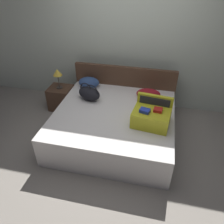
{
  "coord_description": "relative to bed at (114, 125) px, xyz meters",
  "views": [
    {
      "loc": [
        0.62,
        -2.46,
        2.55
      ],
      "look_at": [
        0.0,
        0.26,
        0.61
      ],
      "focal_mm": 35.87,
      "sensor_mm": 36.0,
      "label": 1
    }
  ],
  "objects": [
    {
      "name": "pillow_near_headboard",
      "position": [
        -0.65,
        0.74,
        0.35
      ],
      "size": [
        0.4,
        0.29,
        0.19
      ],
      "primitive_type": "ellipsoid",
      "rotation": [
        0.0,
        0.0,
        0.01
      ],
      "color": "navy",
      "rests_on": "bed"
    },
    {
      "name": "back_wall",
      "position": [
        0.0,
        1.25,
        1.05
      ],
      "size": [
        8.0,
        0.1,
        2.6
      ],
      "primitive_type": "cube",
      "color": "#B7C1B2",
      "rests_on": "ground"
    },
    {
      "name": "bed",
      "position": [
        0.0,
        0.0,
        0.0
      ],
      "size": [
        1.89,
        1.81,
        0.51
      ],
      "primitive_type": "cube",
      "color": "silver",
      "rests_on": "ground"
    },
    {
      "name": "duffel_bag",
      "position": [
        -0.5,
        0.3,
        0.37
      ],
      "size": [
        0.47,
        0.37,
        0.3
      ],
      "rotation": [
        0.0,
        0.0,
        -0.34
      ],
      "color": "black",
      "rests_on": "bed"
    },
    {
      "name": "hard_case_large",
      "position": [
        0.6,
        -0.16,
        0.39
      ],
      "size": [
        0.58,
        0.49,
        0.38
      ],
      "rotation": [
        0.0,
        0.0,
        -0.12
      ],
      "color": "gold",
      "rests_on": "bed"
    },
    {
      "name": "table_lamp",
      "position": [
        -1.23,
        0.65,
        0.51
      ],
      "size": [
        0.17,
        0.17,
        0.39
      ],
      "color": "#3F3833",
      "rests_on": "nightstand"
    },
    {
      "name": "headboard",
      "position": [
        0.0,
        0.94,
        0.19
      ],
      "size": [
        1.93,
        0.08,
        0.89
      ],
      "primitive_type": "cube",
      "color": "#4C3323",
      "rests_on": "ground"
    },
    {
      "name": "ground_plane",
      "position": [
        0.0,
        -0.4,
        -0.25
      ],
      "size": [
        12.0,
        12.0,
        0.0
      ],
      "primitive_type": "plane",
      "color": "gray"
    },
    {
      "name": "pillow_center_head",
      "position": [
        0.49,
        0.59,
        0.33
      ],
      "size": [
        0.44,
        0.32,
        0.15
      ],
      "primitive_type": "ellipsoid",
      "rotation": [
        0.0,
        0.0,
        0.08
      ],
      "color": "maroon",
      "rests_on": "bed"
    },
    {
      "name": "nightstand",
      "position": [
        -1.23,
        0.65,
        -0.02
      ],
      "size": [
        0.44,
        0.4,
        0.46
      ],
      "primitive_type": "cube",
      "color": "#4C3323",
      "rests_on": "ground"
    }
  ]
}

